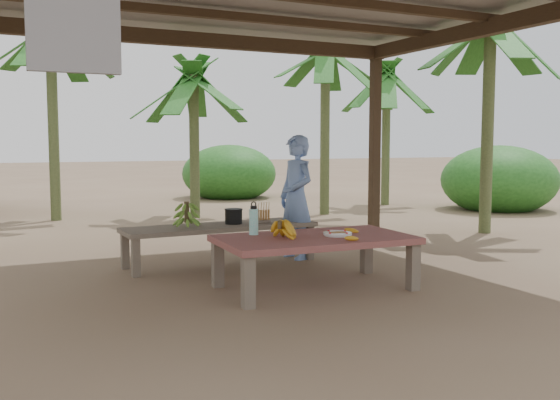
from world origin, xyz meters
name	(u,v)px	position (x,y,z in m)	size (l,w,h in m)	color
ground	(269,281)	(0.00, 0.00, 0.00)	(80.00, 80.00, 0.00)	brown
work_table	(315,243)	(0.25, -0.49, 0.43)	(1.84, 1.07, 0.50)	brown
bench	(221,230)	(-0.14, 1.01, 0.39)	(2.22, 0.68, 0.45)	brown
ripe_banana_bunch	(280,229)	(-0.10, -0.48, 0.59)	(0.30, 0.25, 0.18)	gold
plate	(338,234)	(0.46, -0.57, 0.52)	(0.27, 0.27, 0.04)	white
loose_banana_front	(352,238)	(0.42, -0.88, 0.52)	(0.04, 0.17, 0.04)	gold
loose_banana_side	(351,230)	(0.69, -0.45, 0.52)	(0.04, 0.15, 0.04)	gold
water_flask	(254,221)	(-0.23, -0.16, 0.63)	(0.09, 0.09, 0.32)	#45D7C6
green_banana_stalk	(187,214)	(-0.54, 0.99, 0.60)	(0.26, 0.26, 0.30)	#598C2D
cooking_pot	(234,217)	(0.02, 1.02, 0.53)	(0.20, 0.20, 0.17)	black
skewer_rack	(264,212)	(0.38, 0.97, 0.57)	(0.18, 0.08, 0.24)	#A57F47
woman	(296,197)	(0.80, 0.96, 0.73)	(0.53, 0.35, 1.47)	#6886C5
banana_plant_ne	(325,63)	(3.35, 4.79, 2.86)	(1.80, 1.80, 3.36)	#596638
banana_plant_n	(194,90)	(0.95, 5.38, 2.31)	(1.80, 1.80, 2.79)	#596638
banana_plant_nw	(51,44)	(-1.41, 6.02, 3.07)	(1.80, 1.80, 3.57)	#596638
banana_plant_e	(490,40)	(4.35, 1.60, 2.89)	(1.80, 1.80, 3.39)	#596638
banana_plant_far	(387,87)	(5.46, 5.81, 2.59)	(1.80, 1.80, 3.07)	#596638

